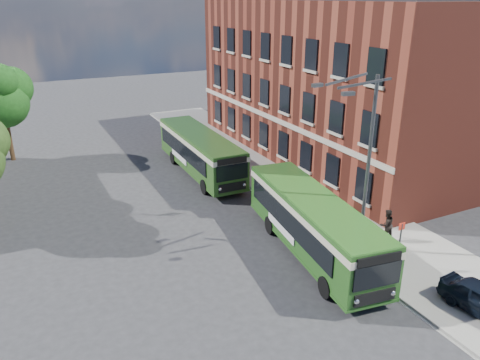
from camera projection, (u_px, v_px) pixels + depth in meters
ground at (252, 256)px, 23.63m from camera, size 120.00×120.00×0.00m
pavement at (287, 180)px, 33.16m from camera, size 6.00×48.00×0.15m
kerb_line at (249, 189)px, 31.92m from camera, size 0.12×48.00×0.01m
brick_office at (339, 68)px, 36.85m from camera, size 12.10×26.00×14.20m
street_lamp at (362, 165)px, 22.19m from camera, size 2.96×2.38×9.00m
bus_stop_sign at (400, 242)px, 21.88m from camera, size 0.35×0.08×2.52m
bus_front at (313, 220)px, 23.30m from camera, size 3.90×11.23×3.02m
bus_rear at (200, 149)px, 34.11m from camera, size 2.75×11.48×3.02m
pedestrian_a at (385, 257)px, 21.47m from camera, size 0.78×0.60×1.90m
pedestrian_b at (386, 225)px, 24.65m from camera, size 0.91×0.74×1.73m
tree_right at (2, 95)px, 35.61m from camera, size 4.56×4.34×7.71m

